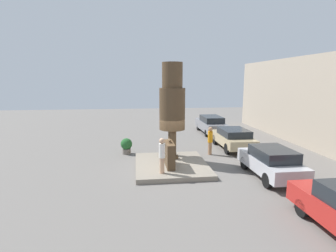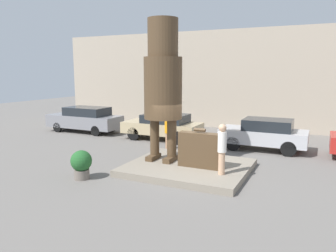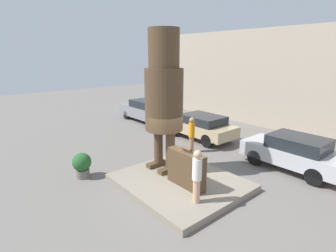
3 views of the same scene
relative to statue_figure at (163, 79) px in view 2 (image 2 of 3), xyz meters
name	(u,v)px [view 2 (image 2 of 3)]	position (x,y,z in m)	size (l,w,h in m)	color
ground_plane	(188,170)	(1.17, -0.20, -3.44)	(60.00, 60.00, 0.00)	slate
pedestal	(188,167)	(1.17, -0.20, -3.32)	(4.45, 3.87, 0.24)	gray
building_backdrop	(248,80)	(1.17, 9.97, -0.24)	(28.00, 0.60, 6.41)	tan
statue_figure	(163,79)	(0.00, 0.00, 0.00)	(1.48, 1.48, 5.47)	#4C3823
giant_suitcase	(199,150)	(1.66, -0.36, -2.55)	(1.56, 0.40, 1.46)	#4C3823
tourist	(222,147)	(2.65, -0.86, -2.24)	(0.30, 0.30, 1.75)	tan
parked_car_grey	(85,119)	(-7.67, 4.58, -2.62)	(4.74, 1.75, 1.57)	gray
parked_car_tan	(163,126)	(-2.26, 4.58, -2.66)	(4.28, 1.89, 1.42)	tan
parked_car_silver	(264,133)	(3.21, 4.45, -2.64)	(4.03, 1.76, 1.50)	#B7B7BC
planter_pot	(81,163)	(-1.85, -2.72, -2.88)	(0.74, 0.74, 1.03)	#70665B
worker_hivis	(168,129)	(-1.02, 2.60, -2.46)	(0.31, 0.31, 1.80)	#A87A56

